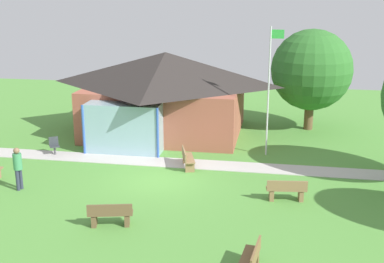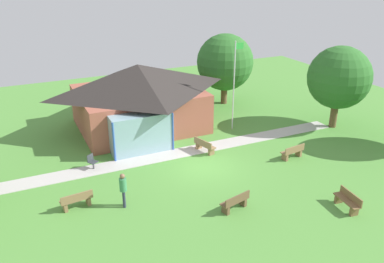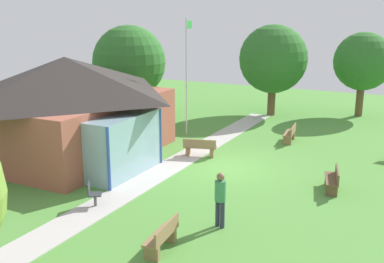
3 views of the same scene
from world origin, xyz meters
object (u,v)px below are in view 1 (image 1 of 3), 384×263
object	(u,v)px
bench_front_center	(110,215)
patio_chair_porch_left	(95,144)
bench_front_right	(250,261)
visitor_strolling_lawn	(18,165)
bench_rear_near_path	(187,159)
tree_behind_pavilion_right	(312,70)
flagpole	(269,86)
patio_chair_west	(54,146)
pavilion	(165,92)
bench_mid_right	(286,191)

from	to	relation	value
bench_front_center	patio_chair_porch_left	world-z (taller)	patio_chair_porch_left
bench_front_right	visitor_strolling_lawn	world-z (taller)	visitor_strolling_lawn
bench_rear_near_path	tree_behind_pavilion_right	bearing A→B (deg)	126.96
flagpole	patio_chair_west	xyz separation A→B (m)	(-10.08, -1.73, -2.93)
flagpole	patio_chair_west	size ratio (longest dim) A/B	7.09
flagpole	patio_chair_west	world-z (taller)	flagpole
pavilion	patio_chair_porch_left	xyz separation A→B (m)	(-2.59, -4.02, -1.90)
pavilion	bench_rear_near_path	world-z (taller)	pavilion
tree_behind_pavilion_right	bench_rear_near_path	bearing A→B (deg)	-126.50
patio_chair_porch_left	bench_mid_right	bearing A→B (deg)	171.81
patio_chair_porch_left	visitor_strolling_lawn	xyz separation A→B (m)	(-1.25, -5.13, 0.61)
bench_rear_near_path	patio_chair_porch_left	distance (m)	5.07
flagpole	visitor_strolling_lawn	world-z (taller)	flagpole
patio_chair_porch_left	visitor_strolling_lawn	world-z (taller)	visitor_strolling_lawn
bench_mid_right	bench_rear_near_path	bearing A→B (deg)	138.90
bench_mid_right	visitor_strolling_lawn	distance (m)	10.48
flagpole	tree_behind_pavilion_right	size ratio (longest dim) A/B	1.08
bench_rear_near_path	bench_front_right	bearing A→B (deg)	5.15
pavilion	bench_mid_right	bearing A→B (deg)	-52.03
patio_chair_west	tree_behind_pavilion_right	bearing A→B (deg)	175.90
bench_front_right	tree_behind_pavilion_right	world-z (taller)	tree_behind_pavilion_right
bench_rear_near_path	patio_chair_west	distance (m)	6.68
pavilion	flagpole	world-z (taller)	flagpole
pavilion	bench_rear_near_path	xyz separation A→B (m)	(2.26, -5.48, -1.92)
bench_rear_near_path	patio_chair_porch_left	bearing A→B (deg)	-123.25
pavilion	bench_rear_near_path	size ratio (longest dim) A/B	5.82
patio_chair_west	pavilion	bearing A→B (deg)	-166.03
patio_chair_west	visitor_strolling_lawn	size ratio (longest dim) A/B	0.49
pavilion	bench_front_center	size ratio (longest dim) A/B	5.83
bench_front_center	flagpole	bearing A→B (deg)	47.10
bench_front_center	patio_chair_west	bearing A→B (deg)	113.70
pavilion	bench_mid_right	xyz separation A→B (m)	(6.59, -8.45, -1.92)
bench_front_center	patio_chair_west	world-z (taller)	patio_chair_west
pavilion	patio_chair_west	bearing A→B (deg)	-132.69
bench_mid_right	visitor_strolling_lawn	bearing A→B (deg)	177.16
bench_rear_near_path	patio_chair_porch_left	size ratio (longest dim) A/B	1.82
bench_rear_near_path	visitor_strolling_lawn	distance (m)	7.15
bench_front_right	patio_chair_porch_left	xyz separation A→B (m)	(-8.16, 9.77, 0.01)
bench_front_right	bench_front_center	world-z (taller)	same
bench_front_right	bench_rear_near_path	bearing A→B (deg)	28.39
pavilion	bench_mid_right	size ratio (longest dim) A/B	5.91
patio_chair_porch_left	tree_behind_pavilion_right	bearing A→B (deg)	-132.10
bench_mid_right	patio_chair_west	bearing A→B (deg)	154.68
bench_mid_right	patio_chair_west	xyz separation A→B (m)	(-10.97, 3.70, 0.01)
bench_mid_right	tree_behind_pavilion_right	xyz separation A→B (m)	(1.30, 10.57, 2.99)
tree_behind_pavilion_right	patio_chair_porch_left	bearing A→B (deg)	-149.63
flagpole	patio_chair_porch_left	world-z (taller)	flagpole
patio_chair_west	visitor_strolling_lawn	world-z (taller)	visitor_strolling_lawn
pavilion	visitor_strolling_lawn	size ratio (longest dim) A/B	5.23
flagpole	bench_front_center	distance (m)	10.35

